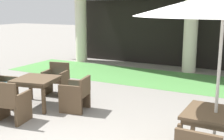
{
  "coord_description": "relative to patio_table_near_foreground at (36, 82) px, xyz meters",
  "views": [
    {
      "loc": [
        2.53,
        -3.19,
        2.38
      ],
      "look_at": [
        -0.31,
        2.2,
        1.08
      ],
      "focal_mm": 47.7,
      "sensor_mm": 36.0,
      "label": 1
    }
  ],
  "objects": [
    {
      "name": "patio_chair_near_foreground_east",
      "position": [
        1.02,
        0.2,
        -0.22
      ],
      "size": [
        0.67,
        0.68,
        0.81
      ],
      "rotation": [
        0.0,
        0.0,
        -4.52
      ],
      "color": "brown",
      "rests_on": "ground"
    },
    {
      "name": "lawn_strip",
      "position": [
        2.32,
        4.11,
        -0.61
      ],
      "size": [
        12.55,
        2.63,
        0.01
      ],
      "primitive_type": "cube",
      "color": "#519347",
      "rests_on": "ground"
    },
    {
      "name": "patio_table_near_foreground",
      "position": [
        0.0,
        0.0,
        0.0
      ],
      "size": [
        1.1,
        1.1,
        0.71
      ],
      "rotation": [
        0.0,
        0.0,
        0.2
      ],
      "color": "brown",
      "rests_on": "ground"
    },
    {
      "name": "patio_table_mid_left",
      "position": [
        4.22,
        -0.58,
        0.04
      ],
      "size": [
        0.96,
        0.96,
        0.75
      ],
      "rotation": [
        0.0,
        0.0,
        -0.02
      ],
      "color": "brown",
      "rests_on": "ground"
    },
    {
      "name": "patio_chair_near_foreground_south",
      "position": [
        0.2,
        -1.03,
        -0.2
      ],
      "size": [
        0.72,
        0.68,
        0.91
      ],
      "rotation": [
        0.0,
        0.0,
        0.2
      ],
      "color": "brown",
      "rests_on": "ground"
    },
    {
      "name": "patio_chair_near_foreground_north",
      "position": [
        -0.2,
        1.02,
        -0.19
      ],
      "size": [
        0.7,
        0.65,
        0.87
      ],
      "rotation": [
        0.0,
        0.0,
        -2.95
      ],
      "color": "brown",
      "rests_on": "ground"
    },
    {
      "name": "patio_chair_near_foreground_west",
      "position": [
        -1.02,
        -0.2,
        -0.22
      ],
      "size": [
        0.69,
        0.72,
        0.83
      ],
      "rotation": [
        0.0,
        0.0,
        -1.38
      ],
      "color": "brown",
      "rests_on": "ground"
    },
    {
      "name": "patio_umbrella_mid_left",
      "position": [
        4.22,
        -0.58,
        1.79
      ],
      "size": [
        2.68,
        2.68,
        2.67
      ],
      "color": "#2D2D2D",
      "rests_on": "ground"
    }
  ]
}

